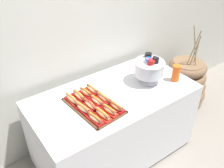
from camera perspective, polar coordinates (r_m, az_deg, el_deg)
The scene contains 19 objects.
ground_plane at distance 2.93m, azimuth 0.32°, elevation -14.87°, with size 10.00×10.00×0.00m, color gray.
back_wall at distance 2.55m, azimuth -7.04°, elevation 13.03°, with size 6.00×0.10×2.60m, color beige.
buffet_table at distance 2.62m, azimuth 0.35°, elevation -8.88°, with size 1.56×0.81×0.80m.
floor_vase at distance 3.51m, azimuth 15.80°, elevation -0.02°, with size 0.57×0.57×1.15m.
serving_tray at distance 2.24m, azimuth -4.05°, elevation -4.85°, with size 0.38×0.55×0.01m.
hot_dog_0 at distance 2.07m, azimuth -3.75°, elevation -7.68°, with size 0.09×0.17×0.06m.
hot_dog_1 at distance 2.10m, azimuth -2.13°, elevation -6.76°, with size 0.08×0.19×0.06m.
hot_dog_2 at distance 2.14m, azimuth -0.56°, elevation -5.88°, with size 0.08×0.17×0.06m.
hot_dog_3 at distance 2.17m, azimuth 0.94°, elevation -5.03°, with size 0.08×0.16×0.06m.
hot_dog_4 at distance 2.17m, azimuth -6.45°, elevation -5.40°, with size 0.09×0.18×0.06m.
hot_dog_5 at distance 2.20m, azimuth -4.85°, elevation -4.68°, with size 0.07×0.18×0.06m.
hot_dog_6 at distance 2.24m, azimuth -3.32°, elevation -3.85°, with size 0.08×0.17×0.06m.
hot_dog_7 at distance 2.27m, azimuth -1.83°, elevation -3.12°, with size 0.08×0.19×0.06m.
hot_dog_8 at distance 2.28m, azimuth -8.86°, elevation -3.38°, with size 0.07×0.18×0.06m.
hot_dog_9 at distance 2.31m, azimuth -7.32°, elevation -2.65°, with size 0.07×0.18×0.06m.
hot_dog_10 at distance 2.34m, azimuth -5.82°, elevation -1.93°, with size 0.08×0.16×0.06m.
hot_dog_11 at distance 2.38m, azimuth -4.36°, elevation -1.26°, with size 0.08×0.17×0.06m.
punch_bowl at distance 2.49m, azimuth 8.30°, elevation 3.65°, with size 0.30×0.30×0.27m.
cup_stack at distance 2.60m, azimuth 14.02°, elevation 2.38°, with size 0.08×0.08×0.17m.
Camera 1 is at (-1.13, -1.54, 2.22)m, focal length 41.15 mm.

